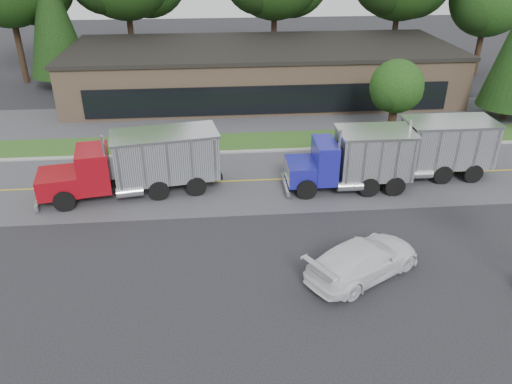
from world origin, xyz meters
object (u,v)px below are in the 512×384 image
(dump_truck_red, at_px, (141,162))
(rally_car, at_px, (364,259))
(dump_truck_maroon, at_px, (427,147))
(dump_truck_blue, at_px, (356,158))

(dump_truck_red, distance_m, rally_car, 13.13)
(dump_truck_red, bearing_deg, dump_truck_maroon, 172.91)
(dump_truck_maroon, bearing_deg, dump_truck_red, 2.40)
(dump_truck_red, height_order, dump_truck_blue, same)
(rally_car, bearing_deg, dump_truck_red, 18.88)
(dump_truck_maroon, bearing_deg, rally_car, 55.66)
(rally_car, bearing_deg, dump_truck_maroon, -65.20)
(rally_car, bearing_deg, dump_truck_blue, -43.20)
(dump_truck_red, relative_size, rally_car, 1.82)
(dump_truck_blue, height_order, rally_car, dump_truck_blue)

